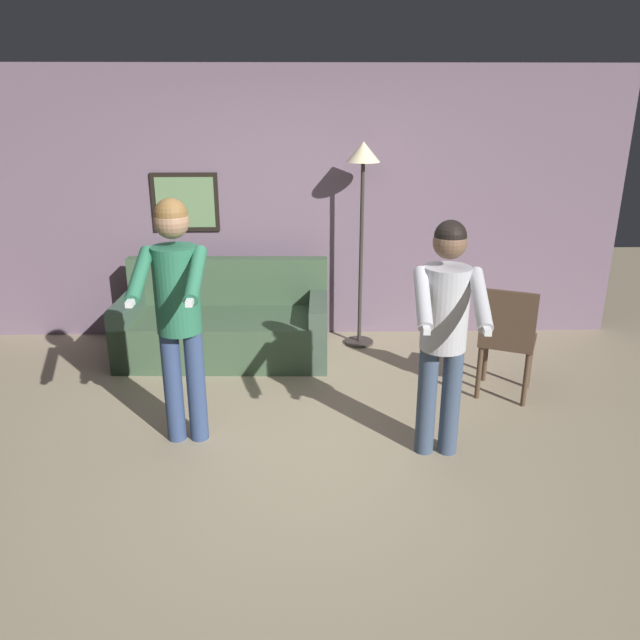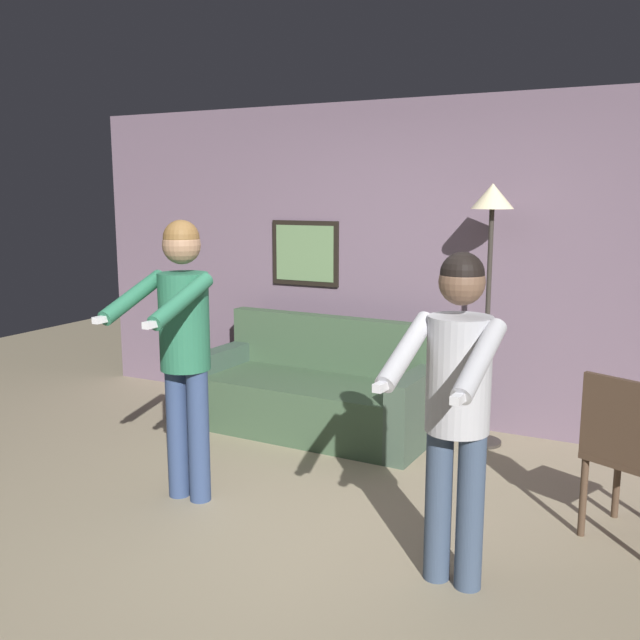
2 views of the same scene
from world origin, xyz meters
TOP-DOWN VIEW (x-y plane):
  - ground_plane at (0.00, 0.00)m, footprint 12.00×12.00m
  - back_wall_assembly at (-0.01, 2.30)m, footprint 6.40×0.09m
  - couch at (-0.65, 1.68)m, footprint 1.92×0.91m
  - torchiere_lamp at (0.63, 1.96)m, footprint 0.31×0.31m
  - person_standing_left at (-0.75, 0.15)m, footprint 0.44×0.71m
  - person_standing_right at (0.99, -0.07)m, footprint 0.47×0.67m
  - dining_chair_distant at (1.69, 0.76)m, footprint 0.55×0.55m

SIDE VIEW (x-z plane):
  - ground_plane at x=0.00m, z-range 0.00..0.00m
  - couch at x=-0.65m, z-range -0.16..0.71m
  - dining_chair_distant at x=1.69m, z-range 0.06..0.99m
  - person_standing_right at x=0.99m, z-range 0.16..1.77m
  - person_standing_left at x=-0.75m, z-range 0.18..1.90m
  - back_wall_assembly at x=-0.01m, z-range 0.00..2.60m
  - torchiere_lamp at x=0.63m, z-range 0.61..2.55m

